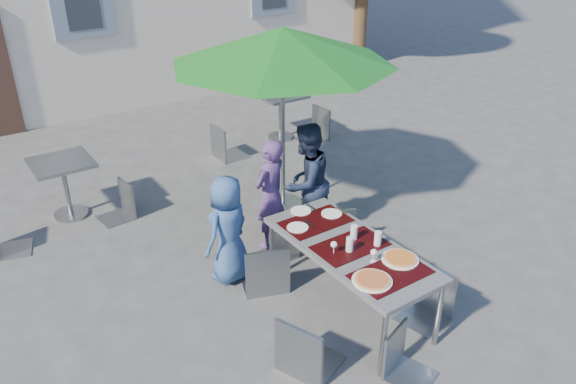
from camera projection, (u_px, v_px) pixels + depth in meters
ground at (352, 339)px, 5.31m from camera, size 90.00×90.00×0.00m
dining_table at (350, 251)px, 5.39m from camera, size 0.80×1.85×0.76m
pizza_near_left at (372, 280)px, 4.85m from camera, size 0.35×0.35×0.03m
pizza_near_right at (400, 259)px, 5.14m from camera, size 0.35×0.35×0.03m
glassware at (359, 241)px, 5.30m from camera, size 0.50×0.47×0.15m
place_settings at (310, 217)px, 5.84m from camera, size 0.72×0.48×0.01m
child_0 at (228, 229)px, 5.91m from camera, size 0.69×0.57×1.21m
child_1 at (270, 194)px, 6.48m from camera, size 0.57×0.47×1.35m
child_2 at (306, 183)px, 6.62m from camera, size 0.79×0.59×1.46m
chair_0 at (265, 240)px, 5.70m from camera, size 0.60×0.60×1.06m
chair_1 at (281, 222)px, 6.27m from camera, size 0.38×0.39×0.86m
chair_2 at (336, 202)px, 6.52m from camera, size 0.57×0.57×0.98m
chair_3 at (306, 315)px, 4.66m from camera, size 0.61×0.61×1.05m
chair_4 at (434, 269)px, 5.36m from camera, size 0.49×0.49×0.94m
chair_5 at (407, 329)px, 4.70m from camera, size 0.47×0.47×0.84m
patio_umbrella at (283, 47)px, 6.58m from camera, size 2.74×2.74×2.40m
cafe_table_0 at (64, 178)px, 7.15m from camera, size 0.73×0.73×0.78m
bg_chair_r_0 at (117, 180)px, 7.14m from camera, size 0.44×0.43×0.90m
cafe_table_1 at (280, 107)px, 9.56m from camera, size 0.74×0.74×0.80m
bg_chair_l_1 at (223, 122)px, 8.77m from camera, size 0.47×0.47×1.04m
bg_chair_r_1 at (317, 105)px, 9.53m from camera, size 0.48×0.48×1.03m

